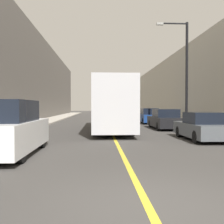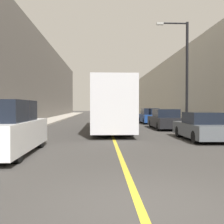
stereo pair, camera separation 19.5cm
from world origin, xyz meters
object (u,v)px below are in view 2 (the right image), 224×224
Objects in this scene: bus at (111,105)px; parked_suv_left at (5,130)px; car_right_mid at (165,120)px; street_lamp_right at (184,68)px; car_right_far at (150,117)px; car_right_near at (201,127)px.

bus is 10.44m from parked_suv_left.
bus is 2.40× the size of car_right_mid.
car_right_mid is at bearing 158.55° from street_lamp_right.
car_right_far is at bearing 89.87° from car_right_mid.
parked_suv_left reaches higher than car_right_near.
car_right_mid is at bearing 13.99° from bus.
bus is 2.67× the size of car_right_near.
car_right_far is 8.25m from street_lamp_right.
car_right_mid is 6.59m from car_right_far.
street_lamp_right is at bearing 5.56° from bus.
car_right_mid reaches higher than car_right_near.
street_lamp_right is at bearing 79.97° from car_right_near.
car_right_mid is 0.60× the size of street_lamp_right.
car_right_far is at bearing 63.63° from parked_suv_left.
car_right_far is at bearing 60.57° from bus.
parked_suv_left is (-4.19, -9.51, -0.95)m from bus.
parked_suv_left is at bearing -113.78° from bus.
car_right_mid is (8.50, 10.59, -0.21)m from parked_suv_left.
bus is 1.44× the size of street_lamp_right.
bus is at bearing 128.50° from car_right_near.
street_lamp_right is (5.64, 0.55, 2.80)m from bus.
car_right_near is at bearing 23.57° from parked_suv_left.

